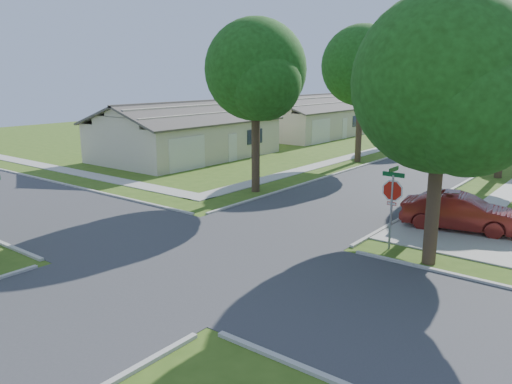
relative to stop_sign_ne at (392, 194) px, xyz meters
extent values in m
plane|color=#385617|center=(-4.70, -4.70, -2.03)|extent=(100.00, 100.00, 0.00)
cube|color=#333335|center=(-4.70, -4.70, -2.03)|extent=(7.00, 100.00, 0.02)
cube|color=#9E9B91|center=(-10.80, 21.30, -2.01)|extent=(1.20, 40.00, 0.04)
cube|color=#9E9B91|center=(3.20, 2.40, -2.01)|extent=(8.80, 3.60, 0.05)
cube|color=gray|center=(0.00, 0.00, -0.68)|extent=(0.06, 0.06, 2.70)
cylinder|color=white|center=(0.00, 0.00, 0.12)|extent=(1.05, 0.02, 1.05)
cylinder|color=#B9170C|center=(0.00, 0.00, 0.12)|extent=(0.90, 0.03, 0.90)
cube|color=#B9170C|center=(0.00, 0.00, -0.35)|extent=(0.34, 0.03, 0.12)
cube|color=white|center=(0.00, 0.00, -0.35)|extent=(0.30, 0.03, 0.08)
cube|color=#0C5426|center=(0.00, 0.00, 0.69)|extent=(0.80, 0.02, 0.16)
cube|color=#0C5426|center=(0.00, 0.00, 0.87)|extent=(0.02, 0.80, 0.16)
cylinder|color=#38281C|center=(0.00, 4.30, -0.05)|extent=(0.44, 0.44, 3.95)
sphere|color=#183B0E|center=(0.00, 4.30, 3.85)|extent=(4.80, 4.80, 4.80)
sphere|color=#183B0E|center=(0.84, 3.82, 3.25)|extent=(3.46, 3.46, 3.46)
sphere|color=#183B0E|center=(-0.72, 4.90, 3.37)|extent=(3.26, 3.26, 3.26)
cylinder|color=#38281C|center=(0.00, 16.30, 0.12)|extent=(0.44, 0.44, 4.30)
sphere|color=#183B0E|center=(0.00, 16.30, 4.48)|extent=(5.40, 5.40, 5.40)
sphere|color=#183B0E|center=(-0.81, 16.98, 3.94)|extent=(3.67, 3.67, 3.67)
cylinder|color=#38281C|center=(-9.40, 4.30, 0.09)|extent=(0.44, 0.44, 4.25)
sphere|color=#183B0E|center=(-9.40, 4.30, 4.34)|extent=(5.20, 5.20, 5.20)
sphere|color=#183B0E|center=(-8.49, 3.78, 3.69)|extent=(3.74, 3.74, 3.74)
sphere|color=#183B0E|center=(-10.18, 4.95, 3.82)|extent=(3.54, 3.54, 3.54)
cylinder|color=#38281C|center=(-9.40, 16.30, 0.19)|extent=(0.44, 0.44, 4.44)
sphere|color=#183B0E|center=(-9.40, 16.30, 4.73)|extent=(5.60, 5.60, 5.60)
sphere|color=#183B0E|center=(-8.42, 15.74, 4.03)|extent=(4.03, 4.03, 4.03)
sphere|color=#183B0E|center=(-10.24, 17.00, 4.17)|extent=(3.81, 3.81, 3.81)
cylinder|color=#38281C|center=(-9.40, 29.30, -0.08)|extent=(0.44, 0.44, 3.90)
sphere|color=#183B0E|center=(-9.40, 29.30, 3.70)|extent=(4.60, 4.60, 4.60)
sphere|color=#183B0E|center=(-8.60, 28.84, 3.13)|extent=(3.31, 3.31, 3.31)
sphere|color=#183B0E|center=(-10.09, 29.88, 3.24)|extent=(3.13, 3.13, 3.13)
cylinder|color=#38281C|center=(1.60, -0.50, -0.26)|extent=(0.44, 0.44, 3.54)
sphere|color=#183B0E|center=(1.60, -0.50, 3.83)|extent=(5.60, 5.60, 5.60)
sphere|color=#183B0E|center=(2.58, -1.06, 3.13)|extent=(4.03, 4.03, 4.03)
sphere|color=#183B0E|center=(0.76, 0.20, 3.27)|extent=(3.81, 3.81, 3.81)
cube|color=#C3B69A|center=(-20.70, 10.30, -0.63)|extent=(8.00, 13.00, 2.80)
cube|color=#443F3A|center=(-18.70, 10.30, 1.42)|extent=(4.42, 13.60, 1.56)
cube|color=#443F3A|center=(-22.70, 10.30, 1.42)|extent=(4.42, 13.60, 1.56)
cube|color=silver|center=(-16.67, 6.40, -0.93)|extent=(0.06, 3.20, 2.20)
cube|color=silver|center=(-16.67, 10.95, -1.03)|extent=(0.06, 0.90, 2.00)
cube|color=#1E2633|center=(-16.67, 13.55, -0.48)|extent=(0.06, 1.80, 1.10)
cube|color=#C3B69A|center=(-20.70, 27.30, -0.63)|extent=(8.00, 13.00, 2.80)
cube|color=#443F3A|center=(-18.70, 27.30, 1.42)|extent=(4.42, 13.60, 1.56)
cube|color=#443F3A|center=(-22.70, 27.30, 1.42)|extent=(4.42, 13.60, 1.56)
cube|color=silver|center=(-16.67, 23.40, -0.93)|extent=(0.06, 3.20, 2.20)
cube|color=silver|center=(-16.67, 27.95, -1.03)|extent=(0.06, 0.90, 2.00)
cube|color=#1E2633|center=(-16.67, 30.55, -0.48)|extent=(0.06, 1.80, 1.10)
imported|color=#5F1713|center=(1.30, 3.89, -1.29)|extent=(4.72, 2.40, 1.48)
imported|color=black|center=(-3.50, 22.53, -1.23)|extent=(2.40, 4.89, 1.60)
imported|color=black|center=(-5.90, 40.43, -1.28)|extent=(2.41, 5.28, 1.50)
camera|label=1|loc=(6.63, -16.31, 4.03)|focal=35.00mm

